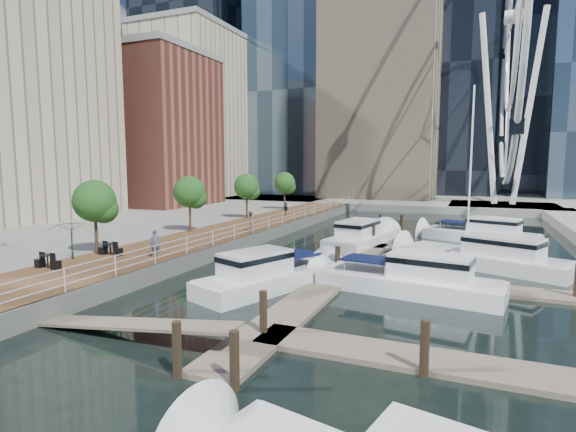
# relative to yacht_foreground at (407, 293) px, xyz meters

# --- Properties ---
(ground) EXTENTS (520.00, 520.00, 0.00)m
(ground) POSITION_rel_yacht_foreground_xyz_m (-7.25, -6.13, 0.00)
(ground) COLOR black
(ground) RESTS_ON ground
(boardwalk) EXTENTS (6.00, 60.00, 1.00)m
(boardwalk) POSITION_rel_yacht_foreground_xyz_m (-16.25, 8.87, 0.50)
(boardwalk) COLOR brown
(boardwalk) RESTS_ON ground
(seawall) EXTENTS (0.25, 60.00, 1.00)m
(seawall) POSITION_rel_yacht_foreground_xyz_m (-13.25, 8.87, 0.50)
(seawall) COLOR #595954
(seawall) RESTS_ON ground
(land_inland) EXTENTS (48.00, 90.00, 1.00)m
(land_inland) POSITION_rel_yacht_foreground_xyz_m (-43.25, 8.87, 0.50)
(land_inland) COLOR gray
(land_inland) RESTS_ON ground
(land_far) EXTENTS (200.00, 114.00, 1.00)m
(land_far) POSITION_rel_yacht_foreground_xyz_m (-7.25, 95.87, 0.50)
(land_far) COLOR gray
(land_far) RESTS_ON ground
(pier) EXTENTS (14.00, 12.00, 1.00)m
(pier) POSITION_rel_yacht_foreground_xyz_m (6.75, 45.87, 0.50)
(pier) COLOR gray
(pier) RESTS_ON ground
(railing) EXTENTS (0.10, 60.00, 1.05)m
(railing) POSITION_rel_yacht_foreground_xyz_m (-13.35, 8.87, 1.52)
(railing) COLOR white
(railing) RESTS_ON boardwalk
(floating_docks) EXTENTS (16.00, 34.00, 2.60)m
(floating_docks) POSITION_rel_yacht_foreground_xyz_m (0.71, 3.85, 0.49)
(floating_docks) COLOR #6D6051
(floating_docks) RESTS_ON ground
(midrise_condos) EXTENTS (19.00, 67.00, 28.00)m
(midrise_condos) POSITION_rel_yacht_foreground_xyz_m (-40.82, 20.69, 13.42)
(midrise_condos) COLOR #BCAD8E
(midrise_condos) RESTS_ON ground
(ferris_wheel) EXTENTS (5.80, 45.60, 47.80)m
(ferris_wheel) POSITION_rel_yacht_foreground_xyz_m (6.75, 45.87, 25.92)
(ferris_wheel) COLOR white
(ferris_wheel) RESTS_ON ground
(street_trees) EXTENTS (2.60, 42.60, 4.60)m
(street_trees) POSITION_rel_yacht_foreground_xyz_m (-18.65, 7.87, 4.29)
(street_trees) COLOR #3F2B1C
(street_trees) RESTS_ON ground
(cafe_tables) EXTENTS (2.50, 13.70, 0.74)m
(cafe_tables) POSITION_rel_yacht_foreground_xyz_m (-17.65, -8.13, 1.37)
(cafe_tables) COLOR black
(cafe_tables) RESTS_ON ground
(yacht_foreground) EXTENTS (10.40, 4.12, 2.15)m
(yacht_foreground) POSITION_rel_yacht_foreground_xyz_m (0.00, 0.00, 0.00)
(yacht_foreground) COLOR white
(yacht_foreground) RESTS_ON ground
(pedestrian_near) EXTENTS (0.71, 0.65, 1.64)m
(pedestrian_near) POSITION_rel_yacht_foreground_xyz_m (-14.64, -1.50, 1.82)
(pedestrian_near) COLOR #4C5265
(pedestrian_near) RESTS_ON boardwalk
(pedestrian_mid) EXTENTS (0.65, 0.83, 1.67)m
(pedestrian_mid) POSITION_rel_yacht_foreground_xyz_m (-14.26, 10.18, 1.84)
(pedestrian_mid) COLOR #826A5A
(pedestrian_mid) RESTS_ON boardwalk
(pedestrian_far) EXTENTS (0.92, 0.86, 1.52)m
(pedestrian_far) POSITION_rel_yacht_foreground_xyz_m (-15.62, 21.11, 1.76)
(pedestrian_far) COLOR #353843
(pedestrian_far) RESTS_ON boardwalk
(moored_yachts) EXTENTS (22.65, 39.48, 11.50)m
(moored_yachts) POSITION_rel_yacht_foreground_xyz_m (2.69, 6.32, 0.00)
(moored_yachts) COLOR silver
(moored_yachts) RESTS_ON ground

